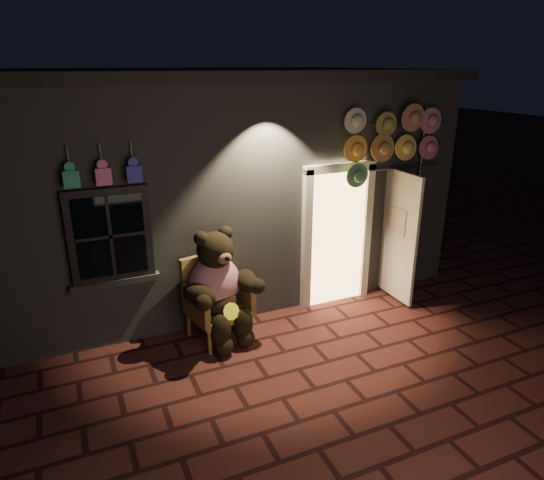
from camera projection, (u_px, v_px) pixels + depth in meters
ground at (299, 369)px, 5.96m from camera, size 60.00×60.00×0.00m
shop_building at (202, 169)px, 8.79m from camera, size 7.30×5.95×3.51m
wicker_armchair at (215, 298)px, 6.54m from camera, size 0.90×0.84×1.12m
teddy_bear at (219, 287)px, 6.36m from camera, size 1.11×0.97×1.57m
hat_rack at (393, 142)px, 7.01m from camera, size 1.77×0.22×2.95m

